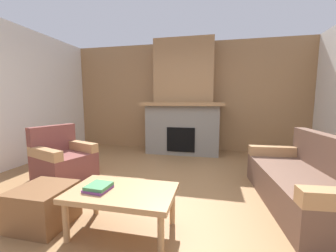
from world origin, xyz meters
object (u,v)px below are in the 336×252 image
Objects in this scene: fireplace at (183,105)px; armchair at (63,160)px; couch at (307,183)px; coffee_table at (122,195)px; ottoman at (44,206)px.

fireplace is 2.78× the size of armchair.
couch reaches higher than coffee_table.
couch and armchair have the same top height.
ottoman is (-0.97, -3.31, -0.96)m from fireplace.
couch is at bearing -3.22° from armchair.
coffee_table reaches higher than ottoman.
fireplace is 3.08m from couch.
fireplace is at bearing 73.70° from ottoman.
couch reaches higher than ottoman.
coffee_table is at bearing -35.97° from armchair.
armchair is at bearing 176.78° from couch.
armchair is at bearing 144.03° from coffee_table.
armchair is 0.97× the size of coffee_table.
fireplace is 3.36m from coffee_table.
fireplace reaches higher than coffee_table.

